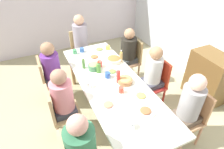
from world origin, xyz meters
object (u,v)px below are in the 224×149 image
Objects in this scene: cup_5 at (121,90)px; bottle_0 at (99,67)px; cup_4 at (89,84)px; cup_2 at (82,50)px; chair_0 at (191,115)px; chair_6 at (60,111)px; chair_2 at (81,49)px; bowl_2 at (125,80)px; person_4 at (128,51)px; plate_1 at (108,105)px; bottle_3 at (118,76)px; person_6 at (64,99)px; chair_1 at (49,79)px; person_3 at (82,148)px; bowl_1 at (114,59)px; person_2 at (81,40)px; chair_4 at (131,58)px; dining_table at (112,86)px; side_cabinet at (208,77)px; cup_3 at (100,64)px; cup_0 at (131,124)px; plate_2 at (112,72)px; plate_5 at (141,96)px; cup_7 at (108,75)px; cup_1 at (108,48)px; bottle_1 at (121,56)px; chair_5 at (156,81)px; plate_3 at (94,57)px; person_5 at (152,73)px; person_1 at (52,68)px; cup_6 at (75,52)px; bowl_0 at (94,66)px; person_0 at (189,106)px; bottle_2 at (83,63)px; plate_4 at (99,50)px.

bottle_0 is at bearing -169.58° from cup_5.
cup_2 is at bearing 167.79° from cup_4.
chair_0 is 1.83m from chair_6.
chair_2 reaches higher than bowl_2.
cup_2 is at bearing -106.46° from person_4.
bottle_3 reaches higher than plate_1.
chair_6 is 0.22m from person_6.
person_3 reaches higher than chair_1.
chair_1 is at bearing -105.48° from bowl_1.
chair_1 is 0.86m from person_6.
person_6 is (-0.83, -1.54, 0.20)m from chair_0.
person_2 is 1.21m from bottle_0.
chair_4 is (0.79, 0.82, 0.00)m from chair_2.
side_cabinet is at bearing 82.07° from dining_table.
cup_0 is at bearing -6.14° from cup_3.
cup_5 reaches higher than plate_2.
chair_2 is at bearing -173.78° from plate_5.
chair_0 is 7.72× the size of cup_3.
cup_7 is 0.60× the size of bottle_0.
dining_table is 1.03m from cup_1.
bottle_1 is at bearing -49.78° from chair_4.
chair_5 is (0.83, 1.63, 0.00)m from chair_1.
plate_3 is at bearing -174.53° from bottle_3.
person_5 is (0.83, -0.00, 0.01)m from person_4.
person_1 reaches higher than chair_6.
cup_4 is 1.02m from cup_6.
chair_2 is 4.09× the size of bottle_1.
cup_4 reaches higher than cup_7.
chair_5 reaches higher than plate_5.
chair_6 is 1.00× the size of side_cabinet.
person_5 is 6.60× the size of bowl_0.
bottle_3 reaches higher than cup_7.
person_6 is 0.87m from cup_3.
cup_3 is at bearing -177.68° from cup_5.
bowl_0 is at bearing -146.25° from person_0.
bottle_2 is (-0.40, -0.25, 0.05)m from cup_7.
person_1 reaches higher than cup_3.
person_0 is 1.23m from plate_2.
cup_6 is at bearing -134.59° from chair_5.
person_6 is 10.02× the size of cup_7.
cup_5 is (-0.58, -0.70, 0.07)m from person_0.
chair_6 is at bearing -79.83° from cup_7.
bowl_0 is at bearing -158.33° from cup_7.
bowl_0 is at bearing 150.29° from cup_4.
bottle_3 is at bearing -116.82° from bowl_2.
chair_6 is at bearing -64.31° from bowl_1.
bowl_0 reaches higher than bowl_1.
person_4 reaches higher than plate_4.
bowl_0 is at bearing 171.90° from plate_1.
cup_0 is at bearing 39.27° from chair_6.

